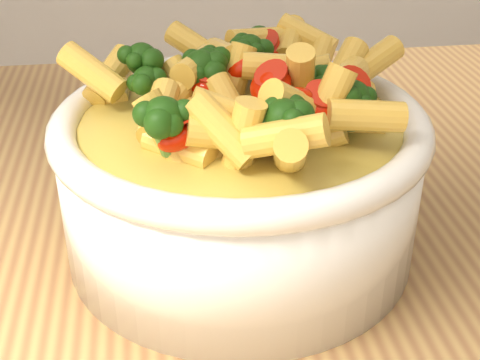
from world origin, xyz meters
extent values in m
cube|color=#AF854B|center=(0.00, 0.00, 0.88)|extent=(1.20, 0.80, 0.04)
cylinder|color=white|center=(0.05, -0.03, 0.95)|extent=(0.26, 0.26, 0.10)
ellipsoid|color=white|center=(0.05, -0.03, 0.92)|extent=(0.24, 0.24, 0.04)
torus|color=white|center=(0.05, -0.03, 1.00)|extent=(0.26, 0.26, 0.02)
ellipsoid|color=#DDC14B|center=(0.05, -0.03, 1.00)|extent=(0.23, 0.23, 0.03)
camera|label=1|loc=(-0.01, -0.45, 1.20)|focal=50.00mm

